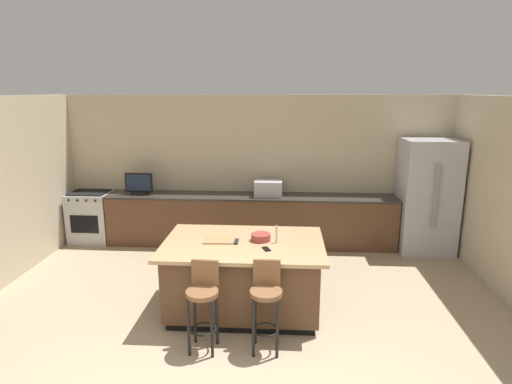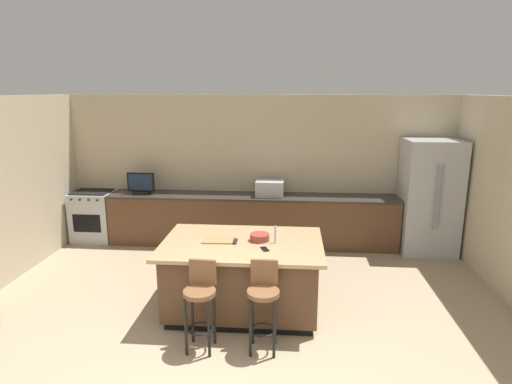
{
  "view_description": "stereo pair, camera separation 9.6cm",
  "coord_description": "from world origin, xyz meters",
  "px_view_note": "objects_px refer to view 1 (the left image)",
  "views": [
    {
      "loc": [
        0.48,
        -2.99,
        2.71
      ],
      "look_at": [
        0.1,
        2.83,
        1.32
      ],
      "focal_mm": 30.11,
      "sensor_mm": 36.0,
      "label": 1
    },
    {
      "loc": [
        0.57,
        -2.99,
        2.71
      ],
      "look_at": [
        0.1,
        2.83,
        1.32
      ],
      "focal_mm": 30.11,
      "sensor_mm": 36.0,
      "label": 2
    }
  ],
  "objects_px": {
    "kitchen_island": "(244,276)",
    "bar_stool_left": "(203,299)",
    "bar_stool_right": "(266,299)",
    "refrigerator": "(427,196)",
    "tv_remote": "(236,241)",
    "cell_phone": "(266,249)",
    "microwave": "(268,188)",
    "fruit_bowl": "(261,237)",
    "tv_monitor": "(139,185)",
    "range_oven": "(92,217)",
    "cutting_board": "(219,240)"
  },
  "relations": [
    {
      "from": "tv_monitor",
      "to": "bar_stool_left",
      "type": "distance_m",
      "value": 3.65
    },
    {
      "from": "bar_stool_left",
      "to": "microwave",
      "type": "bearing_deg",
      "value": 83.25
    },
    {
      "from": "bar_stool_right",
      "to": "tv_remote",
      "type": "bearing_deg",
      "value": 116.83
    },
    {
      "from": "microwave",
      "to": "cell_phone",
      "type": "relative_size",
      "value": 3.2
    },
    {
      "from": "refrigerator",
      "to": "tv_remote",
      "type": "bearing_deg",
      "value": -142.25
    },
    {
      "from": "bar_stool_right",
      "to": "tv_monitor",
      "type": "bearing_deg",
      "value": 127.52
    },
    {
      "from": "tv_monitor",
      "to": "refrigerator",
      "type": "bearing_deg",
      "value": -0.4
    },
    {
      "from": "range_oven",
      "to": "microwave",
      "type": "distance_m",
      "value": 3.28
    },
    {
      "from": "range_oven",
      "to": "bar_stool_left",
      "type": "relative_size",
      "value": 0.96
    },
    {
      "from": "microwave",
      "to": "cutting_board",
      "type": "relative_size",
      "value": 1.27
    },
    {
      "from": "microwave",
      "to": "refrigerator",
      "type": "bearing_deg",
      "value": -1.85
    },
    {
      "from": "microwave",
      "to": "fruit_bowl",
      "type": "height_order",
      "value": "microwave"
    },
    {
      "from": "range_oven",
      "to": "tv_monitor",
      "type": "xyz_separation_m",
      "value": [
        0.94,
        -0.05,
        0.62
      ]
    },
    {
      "from": "cutting_board",
      "to": "tv_remote",
      "type": "bearing_deg",
      "value": -12.47
    },
    {
      "from": "range_oven",
      "to": "kitchen_island",
      "type": "bearing_deg",
      "value": -38.48
    },
    {
      "from": "microwave",
      "to": "cutting_board",
      "type": "xyz_separation_m",
      "value": [
        -0.52,
        -2.36,
        -0.12
      ]
    },
    {
      "from": "bar_stool_right",
      "to": "fruit_bowl",
      "type": "relative_size",
      "value": 4.07
    },
    {
      "from": "bar_stool_left",
      "to": "cutting_board",
      "type": "relative_size",
      "value": 2.55
    },
    {
      "from": "microwave",
      "to": "bar_stool_left",
      "type": "height_order",
      "value": "microwave"
    },
    {
      "from": "tv_monitor",
      "to": "fruit_bowl",
      "type": "bearing_deg",
      "value": -44.87
    },
    {
      "from": "microwave",
      "to": "tv_remote",
      "type": "xyz_separation_m",
      "value": [
        -0.3,
        -2.4,
        -0.12
      ]
    },
    {
      "from": "fruit_bowl",
      "to": "cell_phone",
      "type": "xyz_separation_m",
      "value": [
        0.08,
        -0.3,
        -0.04
      ]
    },
    {
      "from": "kitchen_island",
      "to": "refrigerator",
      "type": "relative_size",
      "value": 1.02
    },
    {
      "from": "tv_monitor",
      "to": "cell_phone",
      "type": "bearing_deg",
      "value": -47.43
    },
    {
      "from": "refrigerator",
      "to": "bar_stool_right",
      "type": "bearing_deg",
      "value": -129.81
    },
    {
      "from": "bar_stool_right",
      "to": "bar_stool_left",
      "type": "bearing_deg",
      "value": -176.98
    },
    {
      "from": "kitchen_island",
      "to": "bar_stool_left",
      "type": "xyz_separation_m",
      "value": [
        -0.35,
        -0.84,
        0.11
      ]
    },
    {
      "from": "tv_monitor",
      "to": "tv_remote",
      "type": "bearing_deg",
      "value": -49.84
    },
    {
      "from": "tv_monitor",
      "to": "range_oven",
      "type": "bearing_deg",
      "value": 176.92
    },
    {
      "from": "kitchen_island",
      "to": "bar_stool_left",
      "type": "bearing_deg",
      "value": -112.56
    },
    {
      "from": "cell_phone",
      "to": "kitchen_island",
      "type": "bearing_deg",
      "value": 120.26
    },
    {
      "from": "refrigerator",
      "to": "fruit_bowl",
      "type": "bearing_deg",
      "value": -140.4
    },
    {
      "from": "tv_monitor",
      "to": "bar_stool_right",
      "type": "relative_size",
      "value": 0.5
    },
    {
      "from": "cell_phone",
      "to": "bar_stool_right",
      "type": "bearing_deg",
      "value": -109.64
    },
    {
      "from": "bar_stool_left",
      "to": "kitchen_island",
      "type": "bearing_deg",
      "value": 70.62
    },
    {
      "from": "range_oven",
      "to": "refrigerator",
      "type": "bearing_deg",
      "value": -0.83
    },
    {
      "from": "tv_monitor",
      "to": "bar_stool_left",
      "type": "height_order",
      "value": "tv_monitor"
    },
    {
      "from": "range_oven",
      "to": "bar_stool_right",
      "type": "distance_m",
      "value": 4.62
    },
    {
      "from": "cell_phone",
      "to": "tv_remote",
      "type": "distance_m",
      "value": 0.43
    },
    {
      "from": "kitchen_island",
      "to": "microwave",
      "type": "distance_m",
      "value": 2.47
    },
    {
      "from": "bar_stool_left",
      "to": "range_oven",
      "type": "bearing_deg",
      "value": 132.68
    },
    {
      "from": "fruit_bowl",
      "to": "cell_phone",
      "type": "relative_size",
      "value": 1.59
    },
    {
      "from": "kitchen_island",
      "to": "bar_stool_right",
      "type": "xyz_separation_m",
      "value": [
        0.31,
        -0.81,
        0.12
      ]
    },
    {
      "from": "fruit_bowl",
      "to": "tv_remote",
      "type": "height_order",
      "value": "fruit_bowl"
    },
    {
      "from": "refrigerator",
      "to": "bar_stool_right",
      "type": "relative_size",
      "value": 1.98
    },
    {
      "from": "bar_stool_right",
      "to": "tv_remote",
      "type": "xyz_separation_m",
      "value": [
        -0.4,
        0.8,
        0.33
      ]
    },
    {
      "from": "bar_stool_right",
      "to": "fruit_bowl",
      "type": "distance_m",
      "value": 0.96
    },
    {
      "from": "bar_stool_right",
      "to": "cell_phone",
      "type": "relative_size",
      "value": 6.48
    },
    {
      "from": "cell_phone",
      "to": "bar_stool_left",
      "type": "bearing_deg",
      "value": -158.06
    },
    {
      "from": "kitchen_island",
      "to": "bar_stool_left",
      "type": "height_order",
      "value": "bar_stool_left"
    }
  ]
}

